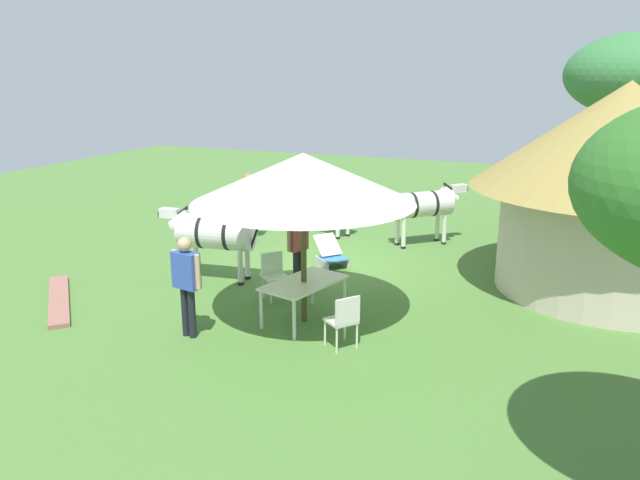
{
  "coord_description": "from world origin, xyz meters",
  "views": [
    {
      "loc": [
        12.02,
        4.88,
        4.33
      ],
      "look_at": [
        0.95,
        0.23,
        1.0
      ],
      "focal_mm": 34.71,
      "sensor_mm": 36.0,
      "label": 1
    }
  ],
  "objects": [
    {
      "name": "zebra_nearest_camera",
      "position": [
        1.35,
        -2.01,
        1.03
      ],
      "size": [
        0.91,
        2.25,
        1.56
      ],
      "rotation": [
        0.0,
        0.0,
        3.27
      ],
      "color": "silver",
      "rests_on": "ground_plane"
    },
    {
      "name": "zebra_toward_hut",
      "position": [
        -3.02,
        1.41,
        1.03
      ],
      "size": [
        1.67,
        1.75,
        1.57
      ],
      "rotation": [
        0.0,
        0.0,
        0.75
      ],
      "color": "silver",
      "rests_on": "ground_plane"
    },
    {
      "name": "patio_chair_near_lawn",
      "position": [
        3.49,
        1.71,
        0.52
      ],
      "size": [
        0.6,
        0.6,
        0.9
      ],
      "rotation": [
        0.0,
        0.0,
        -3.79
      ],
      "color": "silver",
      "rests_on": "ground_plane"
    },
    {
      "name": "standing_watcher",
      "position": [
        -1.72,
        -2.88,
        1.05
      ],
      "size": [
        0.5,
        0.47,
        1.75
      ],
      "rotation": [
        0.0,
        0.0,
        -0.7
      ],
      "color": "black",
      "rests_on": "ground_plane"
    },
    {
      "name": "guest_behind_table",
      "position": [
        1.11,
        -0.18,
        0.95
      ],
      "size": [
        0.54,
        0.33,
        1.57
      ],
      "rotation": [
        0.0,
        0.0,
        2.8
      ],
      "color": "#1D222A",
      "rests_on": "ground_plane"
    },
    {
      "name": "patio_chair_west_end",
      "position": [
        1.87,
        -0.35,
        0.52
      ],
      "size": [
        0.61,
        0.6,
        0.9
      ],
      "rotation": [
        0.0,
        0.0,
        -0.69
      ],
      "color": "silver",
      "rests_on": "ground_plane"
    },
    {
      "name": "zebra_by_umbrella",
      "position": [
        -3.1,
        -1.3,
        1.04
      ],
      "size": [
        1.22,
        2.09,
        1.58
      ],
      "rotation": [
        0.0,
        0.0,
        2.77
      ],
      "color": "silver",
      "rests_on": "ground_plane"
    },
    {
      "name": "striped_lounge_chair",
      "position": [
        -0.42,
        -0.08,
        0.26
      ],
      "size": [
        0.91,
        0.94,
        0.67
      ],
      "rotation": [
        0.0,
        0.0,
        5.58
      ],
      "color": "#316EB8",
      "rests_on": "ground_plane"
    },
    {
      "name": "ground_plane",
      "position": [
        0.0,
        0.0,
        0.0
      ],
      "size": [
        36.0,
        36.0,
        0.0
      ],
      "primitive_type": "plane",
      "color": "#4B7734"
    },
    {
      "name": "brick_patio_kerb",
      "position": [
        3.68,
        -4.08,
        0.04
      ],
      "size": [
        2.23,
        2.23,
        0.08
      ],
      "primitive_type": "cube",
      "rotation": [
        0.0,
        0.0,
        0.79
      ],
      "color": "#956153",
      "rests_on": "ground_plane"
    },
    {
      "name": "patio_dining_table",
      "position": [
        2.7,
        0.66,
        0.66
      ],
      "size": [
        1.72,
        1.22,
        0.74
      ],
      "rotation": [
        0.0,
        0.0,
        -0.25
      ],
      "color": "silver",
      "rests_on": "ground_plane"
    },
    {
      "name": "thatched_hut",
      "position": [
        -1.15,
        5.65,
        2.33
      ],
      "size": [
        5.7,
        5.7,
        4.13
      ],
      "rotation": [
        0.0,
        0.0,
        0.28
      ],
      "color": "beige",
      "rests_on": "ground_plane"
    },
    {
      "name": "guest_beside_umbrella",
      "position": [
        4.04,
        -0.84,
        1.03
      ],
      "size": [
        0.29,
        0.61,
        1.72
      ],
      "rotation": [
        0.0,
        0.0,
        1.39
      ],
      "color": "black",
      "rests_on": "ground_plane"
    },
    {
      "name": "acacia_tree_behind_hut",
      "position": [
        -5.66,
        5.97,
        4.19
      ],
      "size": [
        3.41,
        3.41,
        5.22
      ],
      "color": "brown",
      "rests_on": "ground_plane"
    },
    {
      "name": "shade_umbrella",
      "position": [
        2.7,
        0.66,
        2.57
      ],
      "size": [
        3.82,
        3.82,
        2.99
      ],
      "color": "#493F1D",
      "rests_on": "ground_plane"
    }
  ]
}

